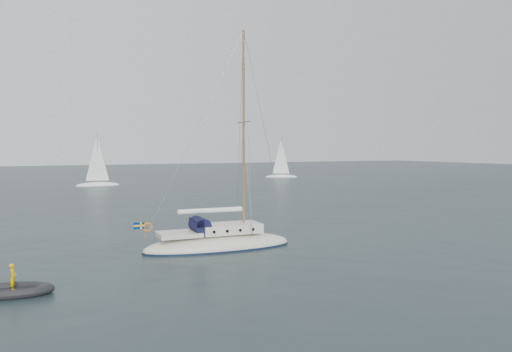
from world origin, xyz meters
name	(u,v)px	position (x,y,z in m)	size (l,w,h in m)	color
ground	(247,241)	(0.00, 0.00, 0.00)	(300.00, 300.00, 0.00)	black
sailboat	(219,232)	(-2.42, -1.25, 1.00)	(9.33, 2.79, 13.28)	beige
dinghy	(212,243)	(-2.56, -0.51, 0.19)	(3.05, 1.38, 0.44)	#48484C
rib	(8,290)	(-13.46, -6.00, 0.21)	(3.47, 1.58, 1.29)	black
distant_yacht_b	(281,159)	(35.72, 58.12, 3.60)	(6.35, 3.39, 8.41)	white
distant_yacht_c	(97,162)	(-0.59, 51.69, 3.71)	(6.55, 3.49, 8.68)	white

